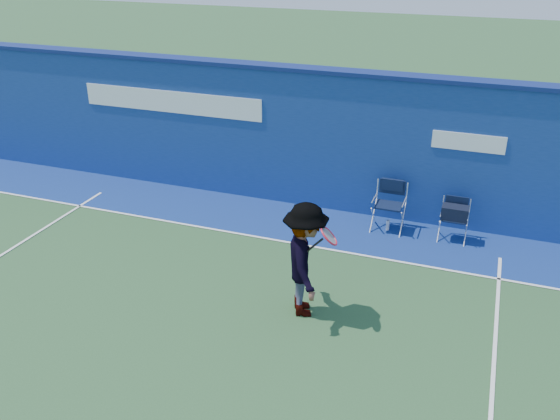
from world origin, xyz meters
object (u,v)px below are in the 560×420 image
(directors_chair_right, at_px, (453,224))
(water_bottle, at_px, (388,225))
(tennis_player, at_px, (305,260))
(directors_chair_left, at_px, (388,214))

(directors_chair_right, height_order, water_bottle, directors_chair_right)
(tennis_player, bearing_deg, water_bottle, 77.65)
(tennis_player, bearing_deg, directors_chair_left, 78.03)
(directors_chair_right, relative_size, water_bottle, 3.83)
(directors_chair_right, height_order, tennis_player, tennis_player)
(directors_chair_right, xyz_separation_m, tennis_player, (-2.03, -3.38, 0.60))
(water_bottle, bearing_deg, directors_chair_left, 111.07)
(directors_chair_left, bearing_deg, water_bottle, -68.93)
(directors_chair_left, distance_m, water_bottle, 0.23)
(directors_chair_right, distance_m, tennis_player, 3.98)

